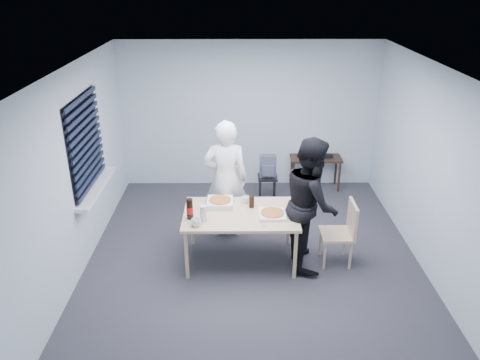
{
  "coord_description": "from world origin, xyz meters",
  "views": [
    {
      "loc": [
        -0.22,
        -5.47,
        3.61
      ],
      "look_at": [
        -0.18,
        0.1,
        1.13
      ],
      "focal_mm": 35.0,
      "sensor_mm": 36.0,
      "label": 1
    }
  ],
  "objects_px": {
    "dining_table": "(241,217)",
    "stool": "(267,182)",
    "person_white": "(226,180)",
    "mug_a": "(196,222)",
    "soda_bottle": "(190,209)",
    "person_black": "(311,203)",
    "mug_b": "(246,200)",
    "chair_right": "(343,229)",
    "chair_far": "(228,191)",
    "backpack": "(268,167)",
    "side_table": "(316,161)"
  },
  "relations": [
    {
      "from": "mug_a",
      "to": "stool",
      "type": "bearing_deg",
      "value": 64.64
    },
    {
      "from": "person_black",
      "to": "mug_a",
      "type": "distance_m",
      "value": 1.5
    },
    {
      "from": "dining_table",
      "to": "chair_far",
      "type": "height_order",
      "value": "chair_far"
    },
    {
      "from": "mug_a",
      "to": "chair_right",
      "type": "bearing_deg",
      "value": 8.46
    },
    {
      "from": "person_black",
      "to": "backpack",
      "type": "relative_size",
      "value": 4.65
    },
    {
      "from": "stool",
      "to": "mug_a",
      "type": "relative_size",
      "value": 3.67
    },
    {
      "from": "mug_a",
      "to": "mug_b",
      "type": "distance_m",
      "value": 0.89
    },
    {
      "from": "mug_b",
      "to": "soda_bottle",
      "type": "height_order",
      "value": "soda_bottle"
    },
    {
      "from": "side_table",
      "to": "chair_far",
      "type": "bearing_deg",
      "value": -141.46
    },
    {
      "from": "person_white",
      "to": "mug_a",
      "type": "distance_m",
      "value": 1.12
    },
    {
      "from": "backpack",
      "to": "mug_a",
      "type": "height_order",
      "value": "backpack"
    },
    {
      "from": "chair_far",
      "to": "chair_right",
      "type": "height_order",
      "value": "same"
    },
    {
      "from": "chair_far",
      "to": "backpack",
      "type": "relative_size",
      "value": 2.34
    },
    {
      "from": "dining_table",
      "to": "stool",
      "type": "xyz_separation_m",
      "value": [
        0.47,
        1.82,
        -0.33
      ]
    },
    {
      "from": "chair_far",
      "to": "soda_bottle",
      "type": "height_order",
      "value": "soda_bottle"
    },
    {
      "from": "dining_table",
      "to": "mug_a",
      "type": "bearing_deg",
      "value": -148.47
    },
    {
      "from": "person_black",
      "to": "stool",
      "type": "height_order",
      "value": "person_black"
    },
    {
      "from": "backpack",
      "to": "soda_bottle",
      "type": "height_order",
      "value": "soda_bottle"
    },
    {
      "from": "person_white",
      "to": "side_table",
      "type": "distance_m",
      "value": 2.29
    },
    {
      "from": "person_white",
      "to": "mug_a",
      "type": "height_order",
      "value": "person_white"
    },
    {
      "from": "dining_table",
      "to": "chair_far",
      "type": "bearing_deg",
      "value": 99.52
    },
    {
      "from": "backpack",
      "to": "mug_b",
      "type": "bearing_deg",
      "value": -103.09
    },
    {
      "from": "person_white",
      "to": "stool",
      "type": "distance_m",
      "value": 1.41
    },
    {
      "from": "stool",
      "to": "mug_b",
      "type": "xyz_separation_m",
      "value": [
        -0.4,
        -1.53,
        0.43
      ]
    },
    {
      "from": "person_black",
      "to": "mug_a",
      "type": "bearing_deg",
      "value": 101.84
    },
    {
      "from": "backpack",
      "to": "mug_a",
      "type": "xyz_separation_m",
      "value": [
        -1.02,
        -2.15,
        0.14
      ]
    },
    {
      "from": "dining_table",
      "to": "backpack",
      "type": "bearing_deg",
      "value": 75.47
    },
    {
      "from": "dining_table",
      "to": "chair_far",
      "type": "relative_size",
      "value": 1.68
    },
    {
      "from": "chair_right",
      "to": "person_black",
      "type": "distance_m",
      "value": 0.59
    },
    {
      "from": "person_white",
      "to": "soda_bottle",
      "type": "xyz_separation_m",
      "value": [
        -0.44,
        -0.87,
        -0.02
      ]
    },
    {
      "from": "backpack",
      "to": "mug_a",
      "type": "relative_size",
      "value": 3.1
    },
    {
      "from": "soda_bottle",
      "to": "person_black",
      "type": "bearing_deg",
      "value": 4.24
    },
    {
      "from": "stool",
      "to": "mug_a",
      "type": "xyz_separation_m",
      "value": [
        -1.02,
        -2.16,
        0.43
      ]
    },
    {
      "from": "chair_far",
      "to": "person_white",
      "type": "bearing_deg",
      "value": -93.69
    },
    {
      "from": "backpack",
      "to": "mug_a",
      "type": "bearing_deg",
      "value": -113.99
    },
    {
      "from": "person_white",
      "to": "person_black",
      "type": "bearing_deg",
      "value": 146.1
    },
    {
      "from": "soda_bottle",
      "to": "person_white",
      "type": "bearing_deg",
      "value": 63.18
    },
    {
      "from": "chair_far",
      "to": "backpack",
      "type": "bearing_deg",
      "value": 47.23
    },
    {
      "from": "mug_a",
      "to": "chair_far",
      "type": "bearing_deg",
      "value": 75.59
    },
    {
      "from": "dining_table",
      "to": "person_white",
      "type": "relative_size",
      "value": 0.84
    },
    {
      "from": "person_white",
      "to": "stool",
      "type": "xyz_separation_m",
      "value": [
        0.68,
        1.11,
        -0.54
      ]
    },
    {
      "from": "chair_far",
      "to": "mug_b",
      "type": "height_order",
      "value": "chair_far"
    },
    {
      "from": "dining_table",
      "to": "person_white",
      "type": "xyz_separation_m",
      "value": [
        -0.21,
        0.72,
        0.22
      ]
    },
    {
      "from": "dining_table",
      "to": "chair_right",
      "type": "relative_size",
      "value": 1.68
    },
    {
      "from": "dining_table",
      "to": "chair_far",
      "type": "distance_m",
      "value": 1.13
    },
    {
      "from": "dining_table",
      "to": "person_white",
      "type": "bearing_deg",
      "value": 106.33
    },
    {
      "from": "chair_far",
      "to": "mug_b",
      "type": "distance_m",
      "value": 0.89
    },
    {
      "from": "chair_far",
      "to": "stool",
      "type": "distance_m",
      "value": 0.99
    },
    {
      "from": "side_table",
      "to": "mug_b",
      "type": "distance_m",
      "value": 2.43
    },
    {
      "from": "mug_a",
      "to": "soda_bottle",
      "type": "distance_m",
      "value": 0.23
    }
  ]
}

